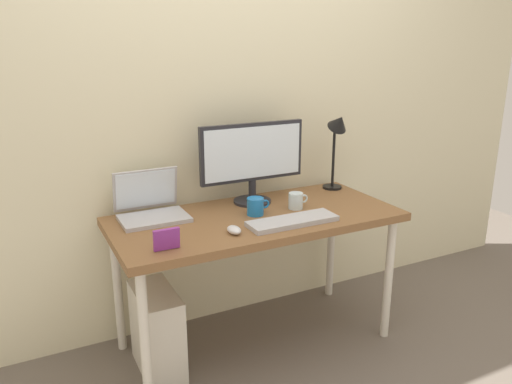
% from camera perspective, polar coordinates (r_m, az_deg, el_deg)
% --- Properties ---
extents(ground_plane, '(6.00, 6.00, 0.00)m').
position_cam_1_polar(ground_plane, '(2.82, 0.00, -16.47)').
color(ground_plane, '#665B51').
extents(back_wall, '(4.40, 0.04, 2.60)m').
position_cam_1_polar(back_wall, '(2.72, -3.71, 11.54)').
color(back_wall, beige).
rests_on(back_wall, ground_plane).
extents(desk, '(1.42, 0.65, 0.72)m').
position_cam_1_polar(desk, '(2.52, 0.00, -4.01)').
color(desk, brown).
rests_on(desk, ground_plane).
extents(monitor, '(0.58, 0.20, 0.43)m').
position_cam_1_polar(monitor, '(2.63, -0.41, 3.93)').
color(monitor, '#232328').
rests_on(monitor, desk).
extents(laptop, '(0.32, 0.27, 0.23)m').
position_cam_1_polar(laptop, '(2.51, -11.83, -1.54)').
color(laptop, '#B2B2B7').
rests_on(laptop, desk).
extents(desk_lamp, '(0.11, 0.16, 0.46)m').
position_cam_1_polar(desk_lamp, '(2.89, 9.22, 6.47)').
color(desk_lamp, black).
rests_on(desk_lamp, desk).
extents(keyboard, '(0.44, 0.14, 0.02)m').
position_cam_1_polar(keyboard, '(2.39, 4.15, -3.29)').
color(keyboard, '#B2B2B7').
rests_on(keyboard, desk).
extents(mouse, '(0.06, 0.09, 0.03)m').
position_cam_1_polar(mouse, '(2.27, -2.49, -4.30)').
color(mouse, silver).
rests_on(mouse, desk).
extents(coffee_mug, '(0.12, 0.08, 0.09)m').
position_cam_1_polar(coffee_mug, '(2.50, -0.02, -1.63)').
color(coffee_mug, '#1E72BF').
rests_on(coffee_mug, desk).
extents(glass_cup, '(0.11, 0.07, 0.08)m').
position_cam_1_polar(glass_cup, '(2.59, 4.60, -1.01)').
color(glass_cup, silver).
rests_on(glass_cup, desk).
extents(photo_frame, '(0.11, 0.02, 0.09)m').
position_cam_1_polar(photo_frame, '(2.11, -10.07, -5.26)').
color(photo_frame, purple).
rests_on(photo_frame, desk).
extents(computer_tower, '(0.18, 0.36, 0.42)m').
position_cam_1_polar(computer_tower, '(2.55, -11.12, -15.17)').
color(computer_tower, silver).
rests_on(computer_tower, ground_plane).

